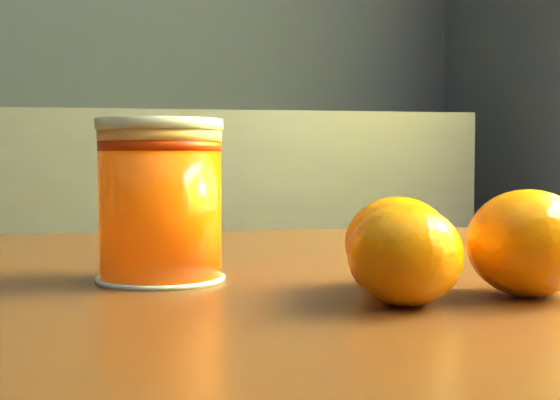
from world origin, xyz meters
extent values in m
cube|color=#592D16|center=(1.04, 0.09, 0.71)|extent=(0.98, 0.70, 0.04)
cylinder|color=#FF4F05|center=(0.90, 0.11, 0.77)|extent=(0.08, 0.08, 0.09)
cylinder|color=#FFB468|center=(0.90, 0.11, 0.82)|extent=(0.08, 0.08, 0.01)
cylinder|color=silver|center=(0.90, 0.11, 0.82)|extent=(0.08, 0.08, 0.00)
ellipsoid|color=orange|center=(1.03, 0.05, 0.75)|extent=(0.06, 0.06, 0.05)
ellipsoid|color=orange|center=(1.09, 0.01, 0.76)|extent=(0.09, 0.09, 0.06)
ellipsoid|color=orange|center=(1.02, 0.00, 0.75)|extent=(0.08, 0.08, 0.05)
camera|label=1|loc=(0.89, -0.38, 0.80)|focal=50.00mm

